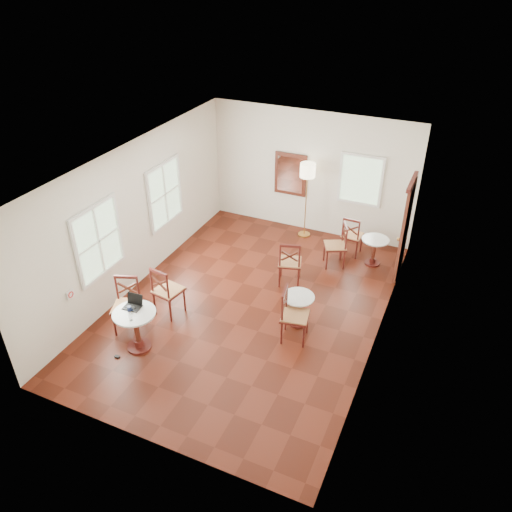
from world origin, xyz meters
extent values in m
plane|color=#4E190D|center=(0.00, 0.00, 0.00)|extent=(7.00, 7.00, 0.00)
cube|color=white|center=(0.00, 3.50, 1.50)|extent=(5.00, 0.02, 3.00)
cube|color=white|center=(0.00, -3.50, 1.50)|extent=(5.00, 0.02, 3.00)
cube|color=white|center=(-2.50, 0.00, 1.50)|extent=(0.02, 7.00, 3.00)
cube|color=white|center=(2.50, 0.00, 1.50)|extent=(0.02, 7.00, 3.00)
cube|color=white|center=(0.00, 0.00, 3.00)|extent=(5.00, 7.00, 0.02)
cube|color=#562618|center=(2.46, 2.40, 1.05)|extent=(0.06, 0.90, 2.10)
cube|color=#4E1913|center=(2.44, 2.40, 2.15)|extent=(0.08, 1.02, 0.08)
sphere|color=#BF8C3F|center=(2.40, 2.08, 1.00)|extent=(0.07, 0.07, 0.07)
cube|color=#552216|center=(-0.50, 3.46, 1.40)|extent=(0.80, 0.05, 1.05)
cube|color=white|center=(-0.50, 3.43, 1.40)|extent=(0.64, 0.02, 0.88)
cube|color=white|center=(-2.47, -2.10, 0.95)|extent=(0.02, 0.16, 0.16)
torus|color=red|center=(-2.46, -2.10, 0.95)|extent=(0.02, 0.12, 0.12)
cube|color=white|center=(-2.47, -1.20, 1.55)|extent=(0.06, 1.22, 1.42)
cube|color=white|center=(-2.47, 1.00, 1.55)|extent=(0.06, 1.22, 1.42)
cube|color=white|center=(1.20, 3.47, 1.55)|extent=(1.02, 0.06, 1.22)
cylinder|color=#4E1913|center=(-1.30, -1.90, 0.02)|extent=(0.43, 0.43, 0.04)
cylinder|color=#4E1913|center=(-1.30, -1.90, 0.11)|extent=(0.17, 0.17, 0.13)
cylinder|color=#552216|center=(-1.30, -1.90, 0.43)|extent=(0.10, 0.10, 0.64)
cylinder|color=#4E1913|center=(-1.30, -1.90, 0.72)|extent=(0.15, 0.15, 0.06)
cylinder|color=silver|center=(-1.30, -1.90, 0.77)|extent=(0.75, 0.75, 0.03)
cylinder|color=#4E1913|center=(1.04, -0.12, 0.02)|extent=(0.34, 0.34, 0.03)
cylinder|color=#4E1913|center=(1.04, -0.12, 0.09)|extent=(0.14, 0.14, 0.10)
cylinder|color=#552216|center=(1.04, -0.12, 0.34)|extent=(0.08, 0.08, 0.51)
cylinder|color=#4E1913|center=(1.04, -0.12, 0.58)|extent=(0.12, 0.12, 0.05)
cylinder|color=silver|center=(1.04, -0.12, 0.62)|extent=(0.60, 0.60, 0.03)
cylinder|color=#4E1913|center=(1.87, 2.54, 0.02)|extent=(0.34, 0.34, 0.03)
cylinder|color=#4E1913|center=(1.87, 2.54, 0.09)|extent=(0.14, 0.14, 0.10)
cylinder|color=#552216|center=(1.87, 2.54, 0.34)|extent=(0.08, 0.08, 0.51)
cylinder|color=#4E1913|center=(1.87, 2.54, 0.58)|extent=(0.12, 0.12, 0.05)
cylinder|color=silver|center=(1.87, 2.54, 0.62)|extent=(0.60, 0.60, 0.03)
cylinder|color=#4E1913|center=(-1.10, -0.65, 0.25)|extent=(0.04, 0.04, 0.51)
cylinder|color=#4E1913|center=(-1.17, -1.05, 0.25)|extent=(0.04, 0.04, 0.51)
cylinder|color=#4E1913|center=(-1.50, -0.58, 0.25)|extent=(0.04, 0.04, 0.51)
cylinder|color=#4E1913|center=(-1.57, -0.98, 0.25)|extent=(0.04, 0.04, 0.51)
cube|color=#4E1913|center=(-1.33, -0.81, 0.51)|extent=(0.57, 0.57, 0.03)
cube|color=#A16A41|center=(-1.33, -0.81, 0.53)|extent=(0.55, 0.55, 0.05)
cylinder|color=#4E1913|center=(-1.17, -1.05, 0.79)|extent=(0.04, 0.04, 0.56)
cylinder|color=#4E1913|center=(-1.57, -0.98, 0.79)|extent=(0.04, 0.04, 0.56)
cube|color=#4E1913|center=(-1.37, -1.01, 1.05)|extent=(0.43, 0.11, 0.06)
cube|color=#552216|center=(-1.37, -1.01, 0.80)|extent=(0.36, 0.09, 0.25)
cube|color=#552216|center=(-1.37, -1.01, 0.80)|extent=(0.36, 0.09, 0.25)
cylinder|color=#4E1913|center=(-1.88, -1.81, 0.25)|extent=(0.04, 0.04, 0.50)
cylinder|color=#4E1913|center=(-2.02, -1.44, 0.25)|extent=(0.04, 0.04, 0.50)
cylinder|color=#4E1913|center=(-1.50, -1.67, 0.25)|extent=(0.04, 0.04, 0.50)
cylinder|color=#4E1913|center=(-1.64, -1.29, 0.25)|extent=(0.04, 0.04, 0.50)
cube|color=#4E1913|center=(-1.76, -1.55, 0.51)|extent=(0.63, 0.63, 0.03)
cube|color=#A16A41|center=(-1.76, -1.55, 0.52)|extent=(0.60, 0.60, 0.04)
cylinder|color=#4E1913|center=(-2.02, -1.44, 0.78)|extent=(0.04, 0.04, 0.56)
cylinder|color=#4E1913|center=(-1.64, -1.29, 0.78)|extent=(0.04, 0.04, 0.56)
cube|color=#4E1913|center=(-1.83, -1.36, 1.04)|extent=(0.41, 0.19, 0.06)
cube|color=#552216|center=(-1.83, -1.36, 0.79)|extent=(0.35, 0.15, 0.25)
cube|color=#552216|center=(-1.83, -1.36, 0.79)|extent=(0.35, 0.15, 0.25)
cylinder|color=#4E1913|center=(0.55, 1.33, 0.24)|extent=(0.04, 0.04, 0.49)
cylinder|color=#4E1913|center=(0.66, 0.96, 0.24)|extent=(0.04, 0.04, 0.49)
cylinder|color=#4E1913|center=(0.18, 1.22, 0.24)|extent=(0.04, 0.04, 0.49)
cylinder|color=#4E1913|center=(0.29, 0.85, 0.24)|extent=(0.04, 0.04, 0.49)
cube|color=#4E1913|center=(0.42, 1.09, 0.50)|extent=(0.60, 0.60, 0.03)
cube|color=#A16A41|center=(0.42, 1.09, 0.51)|extent=(0.57, 0.57, 0.04)
cylinder|color=#4E1913|center=(0.66, 0.96, 0.76)|extent=(0.04, 0.04, 0.54)
cylinder|color=#4E1913|center=(0.29, 0.85, 0.76)|extent=(0.04, 0.04, 0.54)
cube|color=#4E1913|center=(0.48, 0.90, 1.01)|extent=(0.41, 0.15, 0.05)
cube|color=#552216|center=(0.48, 0.90, 0.77)|extent=(0.35, 0.13, 0.24)
cube|color=#552216|center=(0.48, 0.90, 0.77)|extent=(0.35, 0.13, 0.24)
cylinder|color=#4E1913|center=(1.37, -0.71, 0.25)|extent=(0.04, 0.04, 0.50)
cylinder|color=#4E1913|center=(0.98, -0.78, 0.25)|extent=(0.04, 0.04, 0.50)
cylinder|color=#4E1913|center=(1.30, -0.31, 0.25)|extent=(0.04, 0.04, 0.50)
cylinder|color=#4E1913|center=(0.91, -0.38, 0.25)|extent=(0.04, 0.04, 0.50)
cube|color=#4E1913|center=(1.14, -0.55, 0.50)|extent=(0.57, 0.57, 0.03)
cube|color=#A16A41|center=(1.14, -0.55, 0.52)|extent=(0.54, 0.54, 0.04)
cylinder|color=#4E1913|center=(0.98, -0.78, 0.78)|extent=(0.04, 0.04, 0.55)
cylinder|color=#4E1913|center=(0.91, -0.38, 0.78)|extent=(0.04, 0.04, 0.55)
cube|color=#4E1913|center=(0.94, -0.58, 1.03)|extent=(0.11, 0.42, 0.06)
cube|color=#552216|center=(0.94, -0.58, 0.79)|extent=(0.09, 0.36, 0.24)
cube|color=#552216|center=(0.94, -0.58, 0.79)|extent=(0.09, 0.36, 0.24)
cylinder|color=#4E1913|center=(1.49, 2.95, 0.23)|extent=(0.04, 0.04, 0.46)
cylinder|color=#4E1913|center=(1.47, 2.59, 0.23)|extent=(0.04, 0.04, 0.46)
cylinder|color=#4E1913|center=(1.13, 2.97, 0.23)|extent=(0.04, 0.04, 0.46)
cylinder|color=#4E1913|center=(1.11, 2.61, 0.23)|extent=(0.04, 0.04, 0.46)
cube|color=#4E1913|center=(1.30, 2.78, 0.46)|extent=(0.47, 0.47, 0.03)
cube|color=#A16A41|center=(1.30, 2.78, 0.48)|extent=(0.45, 0.45, 0.04)
cylinder|color=#4E1913|center=(1.47, 2.59, 0.71)|extent=(0.04, 0.04, 0.51)
cylinder|color=#4E1913|center=(1.11, 2.61, 0.71)|extent=(0.04, 0.04, 0.51)
cube|color=#4E1913|center=(1.29, 2.60, 0.95)|extent=(0.39, 0.06, 0.05)
cube|color=#552216|center=(1.29, 2.60, 0.72)|extent=(0.33, 0.04, 0.22)
cube|color=#552216|center=(1.29, 2.60, 0.72)|extent=(0.33, 0.04, 0.22)
cylinder|color=#4E1913|center=(0.83, 2.23, 0.24)|extent=(0.04, 0.04, 0.48)
cylinder|color=#4E1913|center=(1.17, 2.39, 0.24)|extent=(0.04, 0.04, 0.48)
cylinder|color=#4E1913|center=(0.99, 1.88, 0.24)|extent=(0.04, 0.04, 0.48)
cylinder|color=#4E1913|center=(1.34, 2.05, 0.24)|extent=(0.04, 0.04, 0.48)
cube|color=#4E1913|center=(1.08, 2.14, 0.48)|extent=(0.62, 0.62, 0.03)
cube|color=#A16A41|center=(1.08, 2.14, 0.50)|extent=(0.59, 0.59, 0.04)
cylinder|color=#4E1913|center=(1.17, 2.39, 0.74)|extent=(0.04, 0.04, 0.53)
cylinder|color=#4E1913|center=(1.34, 2.05, 0.74)|extent=(0.04, 0.04, 0.53)
cube|color=#4E1913|center=(1.25, 2.22, 0.98)|extent=(0.21, 0.38, 0.05)
cube|color=#552216|center=(1.25, 2.22, 0.75)|extent=(0.17, 0.32, 0.23)
cube|color=#552216|center=(1.25, 2.22, 0.75)|extent=(0.17, 0.32, 0.23)
cylinder|color=#BF8C3F|center=(0.03, 3.15, 0.02)|extent=(0.30, 0.30, 0.03)
cylinder|color=#BF8C3F|center=(0.03, 3.15, 0.86)|extent=(0.03, 0.03, 1.71)
cylinder|color=beige|center=(0.03, 3.15, 1.71)|extent=(0.36, 0.36, 0.32)
cube|color=black|center=(-1.40, -1.80, 0.80)|extent=(0.31, 0.24, 0.02)
cube|color=black|center=(-1.40, -1.80, 0.81)|extent=(0.25, 0.14, 0.00)
cube|color=black|center=(-1.41, -1.69, 0.90)|extent=(0.30, 0.08, 0.20)
cube|color=silver|center=(-1.41, -1.69, 0.90)|extent=(0.26, 0.07, 0.17)
ellipsoid|color=black|center=(-1.35, -1.81, 0.81)|extent=(0.10, 0.08, 0.03)
cylinder|color=#101836|center=(-1.39, -1.89, 0.83)|extent=(0.08, 0.08, 0.09)
torus|color=#101836|center=(-1.35, -1.89, 0.83)|extent=(0.06, 0.01, 0.06)
cylinder|color=white|center=(-1.21, -2.10, 0.84)|extent=(0.07, 0.07, 0.11)
cube|color=black|center=(-1.50, -2.28, 0.02)|extent=(0.09, 0.05, 0.03)
camera|label=1|loc=(3.35, -7.20, 6.13)|focal=35.16mm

